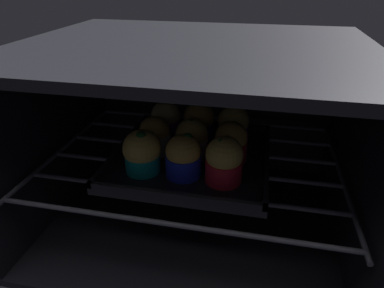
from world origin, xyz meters
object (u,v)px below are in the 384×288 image
Objects in this scene: muffin_row0_col2 at (224,160)px; muffin_row2_col0 at (166,120)px; muffin_row1_col0 at (155,136)px; muffin_row2_col1 at (198,122)px; muffin_row1_col2 at (231,142)px; muffin_row2_col2 at (233,125)px; muffin_row1_col1 at (192,139)px; muffin_row0_col0 at (142,152)px; muffin_row0_col1 at (184,157)px; baking_tray at (192,157)px.

muffin_row0_col2 is 1.04× the size of muffin_row2_col0.
muffin_row2_col0 reaches higher than muffin_row1_col0.
muffin_row2_col0 is 6.82cm from muffin_row2_col1.
muffin_row1_col2 is 10.04cm from muffin_row2_col1.
muffin_row2_col2 is at bearing -0.70° from muffin_row2_col0.
muffin_row2_col1 reaches higher than muffin_row1_col1.
muffin_row0_col2 reaches higher than muffin_row1_col2.
muffin_row0_col0 is 0.93× the size of muffin_row2_col1.
muffin_row2_col0 is 0.98× the size of muffin_row2_col2.
muffin_row1_col1 is 6.93cm from muffin_row2_col1.
muffin_row2_col1 is at bearing 43.83° from muffin_row1_col0.
muffin_row0_col1 reaches higher than muffin_row1_col2.
muffin_row1_col2 is at bearing -1.87° from baking_tray.
baking_tray is at bearing -135.64° from muffin_row2_col2.
baking_tray is 7.97cm from muffin_row2_col1.
muffin_row2_col1 is (-0.11, 6.68, 4.36)cm from baking_tray.
muffin_row2_col0 is 0.92× the size of muffin_row2_col1.
muffin_row2_col1 is at bearing 116.22° from muffin_row0_col2.
muffin_row1_col2 is (7.04, 0.01, 0.01)cm from muffin_row1_col1.
muffin_row1_col0 reaches higher than baking_tray.
muffin_row1_col2 is (14.33, -0.14, 0.23)cm from muffin_row1_col0.
muffin_row2_col2 reaches higher than muffin_row1_col0.
muffin_row0_col0 is 1.02× the size of muffin_row0_col1.
muffin_row1_col1 is at bearing -134.12° from muffin_row2_col2.
muffin_row1_col0 is (-7.20, 6.85, -0.23)cm from muffin_row0_col1.
muffin_row0_col1 is 0.95× the size of muffin_row0_col2.
muffin_row0_col0 is 7.16cm from muffin_row0_col1.
muffin_row0_col2 is 1.02× the size of muffin_row2_col2.
muffin_row1_col1 is 9.73cm from muffin_row2_col2.
muffin_row2_col2 is at bearing 89.67° from muffin_row0_col2.
muffin_row0_col2 reaches higher than muffin_row0_col0.
muffin_row2_col2 is at bearing 0.54° from muffin_row2_col1.
muffin_row1_col2 is 6.98cm from muffin_row2_col2.
muffin_row2_col0 is at bearing 153.12° from muffin_row1_col2.
muffin_row0_col1 is 15.50cm from muffin_row2_col0.
muffin_row2_col1 is (-0.24, 6.91, 0.36)cm from muffin_row1_col1.
muffin_row1_col2 is at bearing -87.76° from muffin_row2_col2.
muffin_row0_col0 is at bearing -134.97° from baking_tray.
muffin_row2_col2 is (14.01, 13.87, 0.18)cm from muffin_row0_col0.
muffin_row2_col1 is (7.05, 6.77, 0.59)cm from muffin_row1_col0.
muffin_row2_col2 is at bearing 44.36° from baking_tray.
muffin_row2_col1 reaches higher than muffin_row1_col2.
muffin_row0_col2 is at bearing -46.88° from muffin_row1_col1.
muffin_row2_col0 is 13.82cm from muffin_row2_col2.
muffin_row0_col2 reaches higher than muffin_row2_col2.
muffin_row0_col1 is (7.15, 0.18, -0.08)cm from muffin_row0_col0.
baking_tray is 3.85× the size of muffin_row1_col1.
muffin_row1_col2 is 0.89× the size of muffin_row2_col1.
muffin_row2_col2 is at bearing 44.70° from muffin_row0_col0.
muffin_row2_col2 is at bearing 63.38° from muffin_row0_col1.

